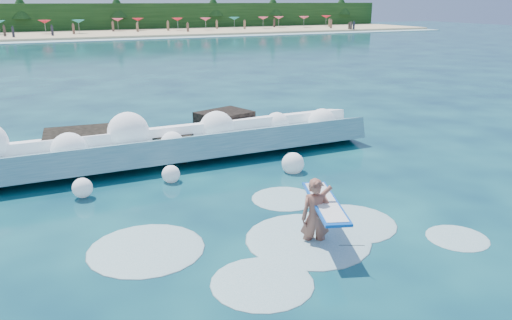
# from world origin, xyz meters

# --- Properties ---
(ground) EXTENTS (200.00, 200.00, 0.00)m
(ground) POSITION_xyz_m (0.00, 0.00, 0.00)
(ground) COLOR #072038
(ground) RESTS_ON ground
(beach) EXTENTS (140.00, 20.00, 0.40)m
(beach) POSITION_xyz_m (0.00, 78.00, 0.20)
(beach) COLOR tan
(beach) RESTS_ON ground
(wet_band) EXTENTS (140.00, 5.00, 0.08)m
(wet_band) POSITION_xyz_m (0.00, 67.00, 0.04)
(wet_band) COLOR silver
(wet_band) RESTS_ON ground
(treeline) EXTENTS (140.00, 4.00, 5.00)m
(treeline) POSITION_xyz_m (0.00, 88.00, 2.50)
(treeline) COLOR black
(treeline) RESTS_ON ground
(breaking_wave) EXTENTS (16.63, 2.65, 1.43)m
(breaking_wave) POSITION_xyz_m (-0.45, 6.76, 0.50)
(breaking_wave) COLOR teal
(breaking_wave) RESTS_ON ground
(rock_cluster) EXTENTS (8.19, 3.38, 1.41)m
(rock_cluster) POSITION_xyz_m (-0.02, 7.98, 0.45)
(rock_cluster) COLOR black
(rock_cluster) RESTS_ON ground
(surfer_with_board) EXTENTS (1.45, 3.05, 1.93)m
(surfer_with_board) POSITION_xyz_m (1.68, -1.06, 0.71)
(surfer_with_board) COLOR #915343
(surfer_with_board) RESTS_ON ground
(wave_spray) EXTENTS (14.68, 4.63, 2.01)m
(wave_spray) POSITION_xyz_m (-0.78, 6.78, 0.92)
(wave_spray) COLOR white
(wave_spray) RESTS_ON ground
(surf_foam) EXTENTS (9.15, 5.90, 0.15)m
(surf_foam) POSITION_xyz_m (0.90, -0.52, 0.00)
(surf_foam) COLOR silver
(surf_foam) RESTS_ON ground
(beach_umbrellas) EXTENTS (111.20, 6.75, 0.50)m
(beach_umbrellas) POSITION_xyz_m (-0.28, 80.00, 2.25)
(beach_umbrellas) COLOR red
(beach_umbrellas) RESTS_ON ground
(beachgoers) EXTENTS (99.18, 12.53, 1.92)m
(beachgoers) POSITION_xyz_m (7.95, 73.27, 1.06)
(beachgoers) COLOR #3F332D
(beachgoers) RESTS_ON ground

